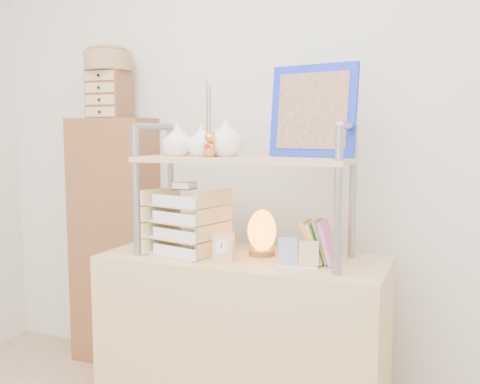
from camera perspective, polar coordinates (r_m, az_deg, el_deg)
The scene contains 9 objects.
desk at distance 2.40m, azimuth 0.35°, elevation -15.61°, with size 1.20×0.50×0.75m, color tan.
cabinet at distance 3.05m, azimuth -13.22°, elevation -5.12°, with size 0.45×0.24×1.35m, color brown.
hutch at distance 2.25m, azimuth 0.08°, elevation 4.31°, with size 0.91×0.34×0.80m.
letter_tray at distance 2.32m, azimuth -5.82°, elevation -3.58°, with size 0.31×0.30×0.31m.
salt_lamp at distance 2.29m, azimuth 2.35°, elevation -4.28°, with size 0.13×0.12×0.20m.
desk_clock at distance 2.18m, azimuth -1.77°, elevation -5.88°, with size 0.09×0.04×0.12m.
postcard_stand at distance 2.11m, azimuth 6.14°, elevation -7.11°, with size 0.17×0.08×0.11m.
drawer_chest at distance 2.98m, azimuth -13.87°, elevation 10.05°, with size 0.20×0.16×0.25m.
woven_basket at distance 3.00m, azimuth -13.93°, elevation 13.38°, with size 0.25×0.25×0.10m, color olive.
Camera 1 is at (0.82, -0.87, 1.27)m, focal length 40.00 mm.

